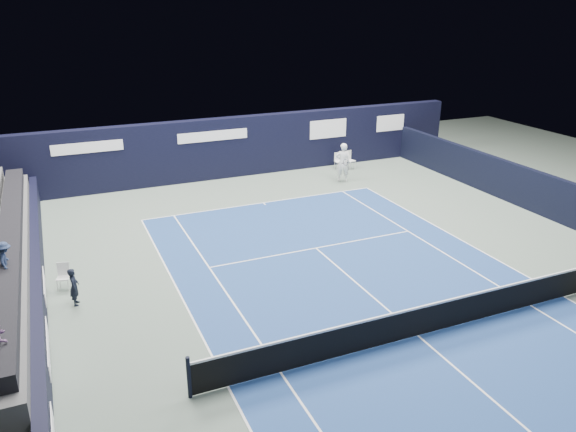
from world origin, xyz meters
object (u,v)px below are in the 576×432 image
(tennis_player, at_px, (343,162))
(line_judge_chair, at_px, (63,274))
(folding_chair_back_a, at_px, (338,160))
(tennis_net, at_px, (420,320))
(folding_chair_back_b, at_px, (349,159))

(tennis_player, bearing_deg, line_judge_chair, -154.49)
(folding_chair_back_a, height_order, line_judge_chair, folding_chair_back_a)
(folding_chair_back_a, xyz_separation_m, tennis_net, (-5.81, -15.49, 0.00))
(folding_chair_back_a, height_order, tennis_player, tennis_player)
(tennis_player, bearing_deg, folding_chair_back_a, 67.15)
(tennis_net, height_order, tennis_player, tennis_player)
(folding_chair_back_a, distance_m, tennis_player, 2.36)
(folding_chair_back_a, xyz_separation_m, tennis_player, (-0.90, -2.13, 0.49))
(folding_chair_back_b, distance_m, tennis_player, 2.42)
(folding_chair_back_a, bearing_deg, tennis_net, -107.38)
(folding_chair_back_b, xyz_separation_m, tennis_net, (-6.36, -15.24, -0.06))
(folding_chair_back_a, bearing_deg, line_judge_chair, -146.10)
(line_judge_chair, bearing_deg, tennis_net, -22.21)
(folding_chair_back_a, relative_size, tennis_player, 0.45)
(folding_chair_back_a, bearing_deg, tennis_player, -109.67)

